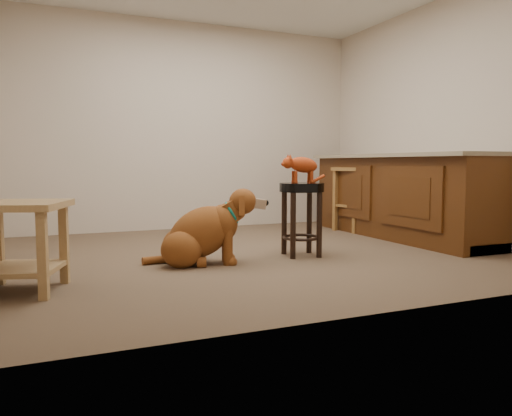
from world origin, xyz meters
name	(u,v)px	position (x,y,z in m)	size (l,w,h in m)	color
floor	(250,254)	(0.00, 0.00, 0.00)	(4.50, 4.00, 0.01)	brown
room_shell	(249,69)	(0.00, 0.00, 1.68)	(4.54, 4.04, 2.62)	beige
cabinet_run	(398,198)	(1.94, 0.30, 0.44)	(0.70, 2.56, 0.94)	#502A0E
padded_stool	(302,204)	(0.39, -0.28, 0.47)	(0.40, 0.40, 0.66)	black
wood_stool	(355,198)	(1.79, 0.93, 0.41)	(0.50, 0.50, 0.79)	brown
side_table	(19,233)	(-1.90, -0.69, 0.39)	(0.72, 0.72, 0.59)	#9C7648
golden_retriever	(202,234)	(-0.54, -0.28, 0.25)	(1.01, 0.60, 0.67)	brown
tabby_kitten	(301,166)	(0.38, -0.28, 0.81)	(0.46, 0.17, 0.28)	#9E310F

